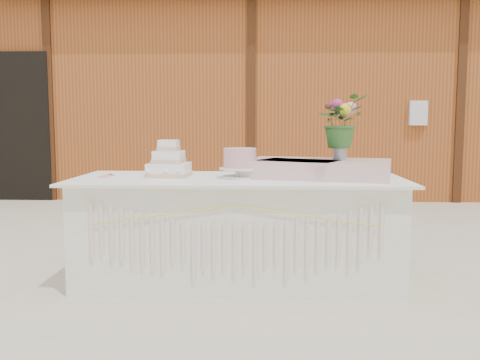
% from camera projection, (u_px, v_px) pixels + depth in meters
% --- Properties ---
extents(ground, '(80.00, 80.00, 0.00)m').
position_uv_depth(ground, '(238.00, 280.00, 3.98)').
color(ground, beige).
rests_on(ground, ground).
extents(barn, '(12.60, 4.60, 3.30)m').
position_uv_depth(barn, '(253.00, 94.00, 9.75)').
color(barn, '#A25022').
rests_on(barn, ground).
extents(cake_table, '(2.40, 1.00, 0.77)m').
position_uv_depth(cake_table, '(238.00, 229.00, 3.94)').
color(cake_table, white).
rests_on(cake_table, ground).
extents(wedding_cake, '(0.32, 0.32, 0.27)m').
position_uv_depth(wedding_cake, '(169.00, 164.00, 3.98)').
color(wedding_cake, white).
rests_on(wedding_cake, cake_table).
extents(pink_cake_stand, '(0.30, 0.30, 0.22)m').
position_uv_depth(pink_cake_stand, '(240.00, 161.00, 3.85)').
color(pink_cake_stand, white).
rests_on(pink_cake_stand, cake_table).
extents(satin_runner, '(1.13, 0.82, 0.13)m').
position_uv_depth(satin_runner, '(318.00, 169.00, 3.92)').
color(satin_runner, beige).
rests_on(satin_runner, cake_table).
extents(flower_vase, '(0.10, 0.10, 0.14)m').
position_uv_depth(flower_vase, '(340.00, 151.00, 3.90)').
color(flower_vase, '#A7A6AB').
rests_on(flower_vase, satin_runner).
extents(bouquet, '(0.46, 0.45, 0.39)m').
position_uv_depth(bouquet, '(341.00, 115.00, 3.87)').
color(bouquet, '#2F5F26').
rests_on(bouquet, flower_vase).
extents(loose_flowers, '(0.20, 0.36, 0.02)m').
position_uv_depth(loose_flowers, '(106.00, 175.00, 4.02)').
color(loose_flowers, pink).
rests_on(loose_flowers, cake_table).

